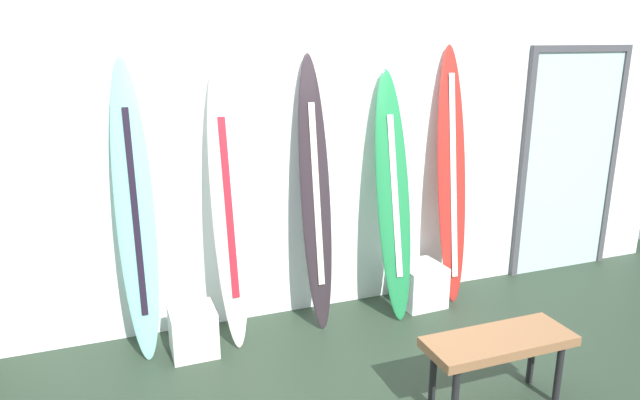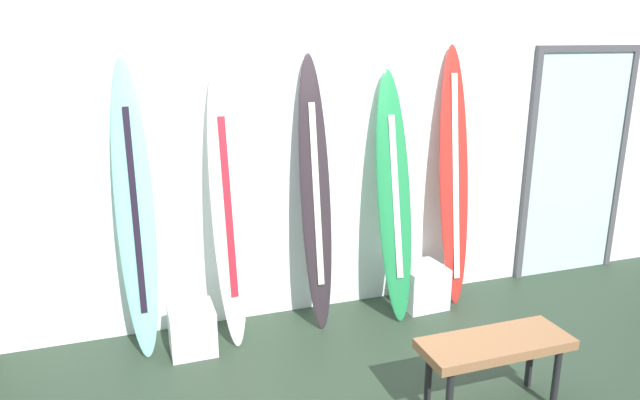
# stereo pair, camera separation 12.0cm
# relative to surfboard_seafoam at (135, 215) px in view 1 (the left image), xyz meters

# --- Properties ---
(ground) EXTENTS (8.00, 8.00, 0.04)m
(ground) POSITION_rel_surfboard_seafoam_xyz_m (1.46, -0.97, -1.06)
(ground) COLOR #263526
(wall_back) EXTENTS (7.20, 0.20, 2.80)m
(wall_back) POSITION_rel_surfboard_seafoam_xyz_m (1.46, 0.33, 0.36)
(wall_back) COLOR white
(wall_back) RESTS_ON ground
(surfboard_seafoam) EXTENTS (0.27, 0.39, 2.11)m
(surfboard_seafoam) POSITION_rel_surfboard_seafoam_xyz_m (0.00, 0.00, 0.00)
(surfboard_seafoam) COLOR #7ECDBB
(surfboard_seafoam) RESTS_ON ground
(surfboard_ivory) EXTENTS (0.24, 0.46, 2.07)m
(surfboard_ivory) POSITION_rel_surfboard_seafoam_xyz_m (0.64, -0.03, -0.01)
(surfboard_ivory) COLOR white
(surfboard_ivory) RESTS_ON ground
(surfboard_charcoal) EXTENTS (0.24, 0.40, 2.12)m
(surfboard_charcoal) POSITION_rel_surfboard_seafoam_xyz_m (1.33, -0.00, 0.02)
(surfboard_charcoal) COLOR #2A2127
(surfboard_charcoal) RESTS_ON ground
(surfboard_emerald) EXTENTS (0.29, 0.49, 2.00)m
(surfboard_emerald) POSITION_rel_surfboard_seafoam_xyz_m (1.98, -0.05, -0.04)
(surfboard_emerald) COLOR #207C43
(surfboard_emerald) RESTS_ON ground
(surfboard_crimson) EXTENTS (0.28, 0.36, 2.18)m
(surfboard_crimson) POSITION_rel_surfboard_seafoam_xyz_m (2.57, 0.04, 0.05)
(surfboard_crimson) COLOR #B12721
(surfboard_crimson) RESTS_ON ground
(display_block_left) EXTENTS (0.33, 0.33, 0.34)m
(display_block_left) POSITION_rel_surfboard_seafoam_xyz_m (0.32, -0.17, -0.87)
(display_block_left) COLOR white
(display_block_left) RESTS_ON ground
(display_block_center) EXTENTS (0.37, 0.37, 0.36)m
(display_block_center) POSITION_rel_surfboard_seafoam_xyz_m (2.27, -0.04, -0.86)
(display_block_center) COLOR silver
(display_block_center) RESTS_ON ground
(glass_door) EXTENTS (1.13, 0.06, 2.16)m
(glass_door) POSITION_rel_surfboard_seafoam_xyz_m (3.98, 0.21, 0.07)
(glass_door) COLOR silver
(glass_door) RESTS_ON ground
(bench) EXTENTS (0.94, 0.35, 0.47)m
(bench) POSITION_rel_surfboard_seafoam_xyz_m (2.00, -1.45, -0.63)
(bench) COLOR brown
(bench) RESTS_ON ground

